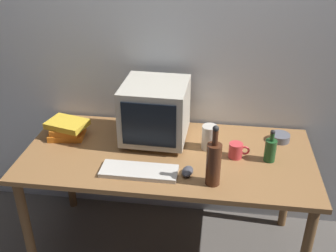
% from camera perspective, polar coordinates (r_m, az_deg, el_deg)
% --- Properties ---
extents(ground_plane, '(6.00, 6.00, 0.00)m').
position_cam_1_polar(ground_plane, '(2.84, -0.00, -16.88)').
color(ground_plane, '#56514C').
extents(back_wall, '(4.00, 0.08, 2.50)m').
position_cam_1_polar(back_wall, '(2.56, 1.43, 11.04)').
color(back_wall, silver).
rests_on(back_wall, ground).
extents(desk, '(1.70, 0.80, 0.76)m').
position_cam_1_polar(desk, '(2.40, -0.00, -5.55)').
color(desk, olive).
rests_on(desk, ground).
extents(crt_monitor, '(0.39, 0.40, 0.37)m').
position_cam_1_polar(crt_monitor, '(2.40, -1.84, 2.08)').
color(crt_monitor, '#B2AD9E').
rests_on(crt_monitor, desk).
extents(keyboard, '(0.42, 0.15, 0.02)m').
position_cam_1_polar(keyboard, '(2.19, -4.14, -6.45)').
color(keyboard, beige).
rests_on(keyboard, desk).
extents(computer_mouse, '(0.07, 0.11, 0.04)m').
position_cam_1_polar(computer_mouse, '(2.17, 2.80, -6.48)').
color(computer_mouse, '#3F3F47').
rests_on(computer_mouse, desk).
extents(bottle_tall, '(0.08, 0.08, 0.34)m').
position_cam_1_polar(bottle_tall, '(2.05, 6.53, -5.21)').
color(bottle_tall, '#472314').
rests_on(bottle_tall, desk).
extents(bottle_short, '(0.07, 0.07, 0.20)m').
position_cam_1_polar(bottle_short, '(2.32, 14.42, -3.28)').
color(bottle_short, '#1E4C23').
rests_on(bottle_short, desk).
extents(book_stack, '(0.27, 0.22, 0.11)m').
position_cam_1_polar(book_stack, '(2.57, -14.24, -0.43)').
color(book_stack, orange).
rests_on(book_stack, desk).
extents(mug, '(0.12, 0.08, 0.09)m').
position_cam_1_polar(mug, '(2.33, 9.71, -3.46)').
color(mug, '#CC383D').
rests_on(mug, desk).
extents(cd_spindle, '(0.12, 0.12, 0.04)m').
position_cam_1_polar(cd_spindle, '(2.56, 15.70, -1.58)').
color(cd_spindle, '#595B66').
rests_on(cd_spindle, desk).
extents(metal_canister, '(0.09, 0.09, 0.15)m').
position_cam_1_polar(metal_canister, '(2.38, 5.92, -1.61)').
color(metal_canister, '#B7B2A8').
rests_on(metal_canister, desk).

